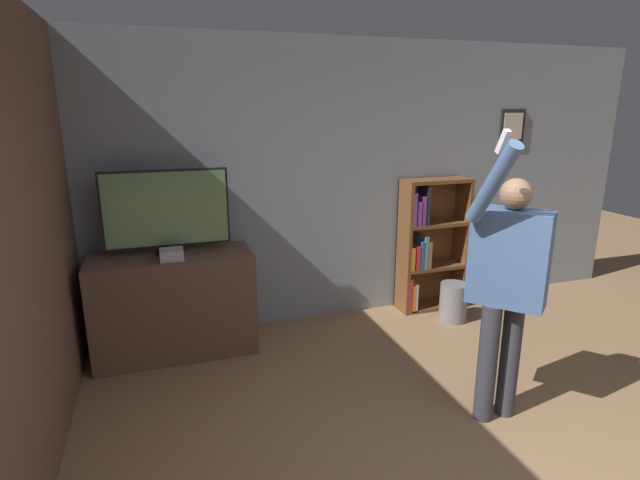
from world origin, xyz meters
name	(u,v)px	position (x,y,z in m)	size (l,w,h in m)	color
wall_back	(339,183)	(0.01, 3.04, 1.35)	(6.75, 0.09, 2.70)	gray
wall_side_brick	(24,244)	(-2.41, 1.50, 1.35)	(0.06, 4.61, 2.70)	brown
tv_ledge	(174,304)	(-1.63, 2.66, 0.44)	(1.33, 0.54, 0.88)	brown
television	(167,211)	(-1.63, 2.72, 1.25)	(1.02, 0.22, 0.71)	black
game_console	(172,255)	(-1.62, 2.52, 0.93)	(0.18, 0.16, 0.09)	silver
bookshelf	(427,245)	(0.92, 2.85, 0.69)	(0.70, 0.28, 1.38)	brown
person	(508,278)	(0.41, 0.99, 1.01)	(0.62, 0.57, 1.96)	#383842
waste_bin	(453,302)	(1.02, 2.47, 0.19)	(0.27, 0.27, 0.39)	gray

